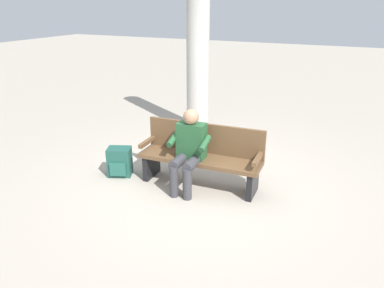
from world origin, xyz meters
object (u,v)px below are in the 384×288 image
(person_seated, at_px, (189,149))
(support_pillar, at_px, (198,44))
(bench_near, at_px, (201,155))
(backpack, at_px, (120,162))

(person_seated, bearing_deg, support_pillar, -71.18)
(bench_near, height_order, backpack, bench_near)
(person_seated, distance_m, support_pillar, 2.88)
(backpack, bearing_deg, person_seated, -177.33)
(bench_near, bearing_deg, support_pillar, -67.08)
(bench_near, bearing_deg, backpack, 10.09)
(backpack, bearing_deg, support_pillar, -94.42)
(person_seated, bearing_deg, backpack, -0.21)
(person_seated, height_order, backpack, person_seated)
(person_seated, xyz_separation_m, support_pillar, (0.98, -2.45, 1.15))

